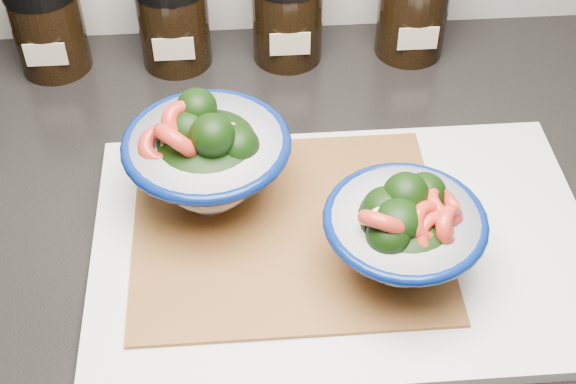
{
  "coord_description": "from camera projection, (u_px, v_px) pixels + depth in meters",
  "views": [
    {
      "loc": [
        0.02,
        0.91,
        1.45
      ],
      "look_at": [
        0.06,
        1.4,
        0.96
      ],
      "focal_mm": 50.0,
      "sensor_mm": 36.0,
      "label": 1
    }
  ],
  "objects": [
    {
      "name": "countertop",
      "position": [
        224.0,
        219.0,
        0.78
      ],
      "size": [
        3.5,
        0.6,
        0.04
      ],
      "primitive_type": "cube",
      "color": "black",
      "rests_on": "cabinet"
    },
    {
      "name": "cutting_board",
      "position": [
        343.0,
        245.0,
        0.72
      ],
      "size": [
        0.45,
        0.3,
        0.01
      ],
      "primitive_type": "cube",
      "color": "silver",
      "rests_on": "countertop"
    },
    {
      "name": "bamboo_mat",
      "position": [
        288.0,
        228.0,
        0.73
      ],
      "size": [
        0.28,
        0.24,
        0.0
      ],
      "primitive_type": "cube",
      "color": "#A96E32",
      "rests_on": "cutting_board"
    },
    {
      "name": "bowl_left",
      "position": [
        207.0,
        157.0,
        0.72
      ],
      "size": [
        0.15,
        0.15,
        0.11
      ],
      "rotation": [
        0.0,
        0.0,
        -0.04
      ],
      "color": "white",
      "rests_on": "bamboo_mat"
    },
    {
      "name": "bowl_right",
      "position": [
        404.0,
        232.0,
        0.66
      ],
      "size": [
        0.14,
        0.14,
        0.1
      ],
      "rotation": [
        0.0,
        0.0,
        0.29
      ],
      "color": "white",
      "rests_on": "bamboo_mat"
    },
    {
      "name": "spice_jar_b",
      "position": [
        48.0,
        24.0,
        0.89
      ],
      "size": [
        0.08,
        0.08,
        0.11
      ],
      "color": "black",
      "rests_on": "countertop"
    },
    {
      "name": "spice_jar_c",
      "position": [
        173.0,
        19.0,
        0.9
      ],
      "size": [
        0.08,
        0.08,
        0.11
      ],
      "color": "black",
      "rests_on": "countertop"
    },
    {
      "name": "spice_jar_d",
      "position": [
        287.0,
        14.0,
        0.9
      ],
      "size": [
        0.08,
        0.08,
        0.11
      ],
      "color": "black",
      "rests_on": "countertop"
    },
    {
      "name": "spice_jar_e",
      "position": [
        413.0,
        9.0,
        0.91
      ],
      "size": [
        0.08,
        0.08,
        0.11
      ],
      "color": "black",
      "rests_on": "countertop"
    }
  ]
}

